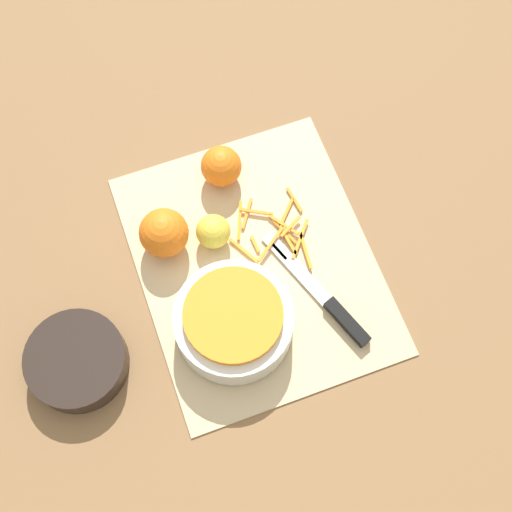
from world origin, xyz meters
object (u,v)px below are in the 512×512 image
at_px(bowl_speckled, 234,321).
at_px(lemon, 213,231).
at_px(bowl_dark, 77,361).
at_px(orange_right, 222,166).
at_px(knife, 333,308).
at_px(orange_left, 164,233).

height_order(bowl_speckled, lemon, bowl_speckled).
relative_size(bowl_dark, orange_right, 2.23).
bearing_deg(knife, bowl_dark, 62.94).
xyz_separation_m(bowl_dark, knife, (-0.05, -0.41, -0.01)).
distance_m(bowl_dark, lemon, 0.30).
xyz_separation_m(bowl_speckled, orange_left, (0.18, 0.06, 0.00)).
bearing_deg(bowl_speckled, lemon, -7.13).
relative_size(bowl_dark, lemon, 2.71).
bearing_deg(orange_right, knife, -163.06).
xyz_separation_m(orange_left, orange_right, (0.09, -0.13, -0.01)).
xyz_separation_m(bowl_speckled, knife, (-0.02, -0.16, -0.03)).
height_order(knife, orange_right, orange_right).
distance_m(orange_right, lemon, 0.12).
height_order(orange_left, orange_right, orange_left).
height_order(bowl_speckled, orange_right, bowl_speckled).
xyz_separation_m(knife, lemon, (0.18, 0.14, 0.02)).
height_order(bowl_speckled, bowl_dark, bowl_speckled).
distance_m(bowl_dark, orange_right, 0.40).
xyz_separation_m(orange_right, lemon, (-0.11, 0.05, -0.01)).
bearing_deg(orange_right, orange_left, 124.06).
relative_size(orange_left, lemon, 1.42).
height_order(bowl_dark, lemon, lemon).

